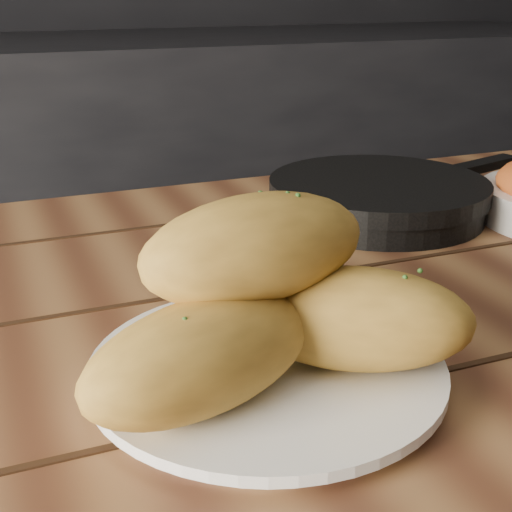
{
  "coord_description": "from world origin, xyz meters",
  "views": [
    {
      "loc": [
        -0.14,
        0.07,
        1.02
      ],
      "look_at": [
        0.03,
        0.49,
        0.84
      ],
      "focal_mm": 50.0,
      "sensor_mm": 36.0,
      "label": 1
    }
  ],
  "objects_px": {
    "table": "(423,395)",
    "plate": "(267,372)",
    "skillet": "(379,197)",
    "bread_rolls": "(261,301)"
  },
  "relations": [
    {
      "from": "plate",
      "to": "bread_rolls",
      "type": "xyz_separation_m",
      "value": [
        -0.01,
        -0.0,
        0.06
      ]
    },
    {
      "from": "plate",
      "to": "skillet",
      "type": "height_order",
      "value": "skillet"
    },
    {
      "from": "plate",
      "to": "skillet",
      "type": "distance_m",
      "value": 0.42
    },
    {
      "from": "plate",
      "to": "skillet",
      "type": "relative_size",
      "value": 0.64
    },
    {
      "from": "skillet",
      "to": "table",
      "type": "bearing_deg",
      "value": -110.79
    },
    {
      "from": "table",
      "to": "skillet",
      "type": "height_order",
      "value": "skillet"
    },
    {
      "from": "table",
      "to": "bread_rolls",
      "type": "height_order",
      "value": "bread_rolls"
    },
    {
      "from": "table",
      "to": "skillet",
      "type": "xyz_separation_m",
      "value": [
        0.09,
        0.24,
        0.12
      ]
    },
    {
      "from": "table",
      "to": "skillet",
      "type": "distance_m",
      "value": 0.28
    },
    {
      "from": "table",
      "to": "plate",
      "type": "height_order",
      "value": "plate"
    }
  ]
}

